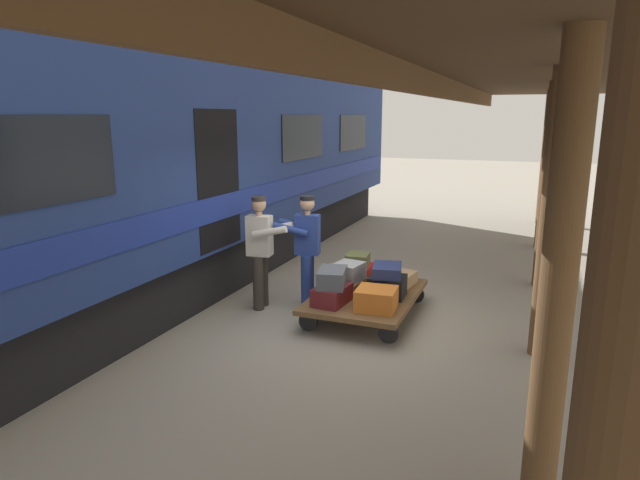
{
  "coord_description": "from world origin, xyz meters",
  "views": [
    {
      "loc": [
        -2.15,
        6.78,
        2.87
      ],
      "look_at": [
        0.61,
        -0.18,
        1.15
      ],
      "focal_mm": 30.65,
      "sensor_mm": 36.0,
      "label": 1
    }
  ],
  "objects_px": {
    "luggage_cart": "(366,297)",
    "suitcase_navy_fabric": "(387,270)",
    "suitcase_gray_aluminum": "(348,272)",
    "suitcase_red_plastic": "(358,273)",
    "suitcase_brown_leather": "(346,286)",
    "suitcase_olive_duffel": "(358,260)",
    "porter_in_overalls": "(306,247)",
    "suitcase_tan_vintage": "(397,279)",
    "suitcase_maroon_trunk": "(332,295)",
    "train_car": "(135,169)",
    "porter_by_door": "(261,248)",
    "suitcase_black_hardshell": "(387,286)",
    "suitcase_orange_carryall": "(376,299)",
    "suitcase_slate_roller": "(332,278)"
  },
  "relations": [
    {
      "from": "suitcase_olive_duffel",
      "to": "porter_in_overalls",
      "type": "height_order",
      "value": "porter_in_overalls"
    },
    {
      "from": "suitcase_red_plastic",
      "to": "porter_by_door",
      "type": "xyz_separation_m",
      "value": [
        1.26,
        0.81,
        0.46
      ]
    },
    {
      "from": "suitcase_brown_leather",
      "to": "suitcase_maroon_trunk",
      "type": "height_order",
      "value": "suitcase_maroon_trunk"
    },
    {
      "from": "suitcase_gray_aluminum",
      "to": "porter_in_overalls",
      "type": "bearing_deg",
      "value": -5.52
    },
    {
      "from": "train_car",
      "to": "porter_in_overalls",
      "type": "xyz_separation_m",
      "value": [
        -2.62,
        -0.57,
        -1.14
      ]
    },
    {
      "from": "luggage_cart",
      "to": "porter_in_overalls",
      "type": "xyz_separation_m",
      "value": [
        0.98,
        -0.09,
        0.63
      ]
    },
    {
      "from": "suitcase_black_hardshell",
      "to": "porter_by_door",
      "type": "relative_size",
      "value": 0.29
    },
    {
      "from": "suitcase_maroon_trunk",
      "to": "suitcase_slate_roller",
      "type": "xyz_separation_m",
      "value": [
        0.0,
        -0.01,
        0.24
      ]
    },
    {
      "from": "suitcase_tan_vintage",
      "to": "porter_in_overalls",
      "type": "relative_size",
      "value": 0.36
    },
    {
      "from": "luggage_cart",
      "to": "suitcase_navy_fabric",
      "type": "bearing_deg",
      "value": -176.33
    },
    {
      "from": "luggage_cart",
      "to": "suitcase_tan_vintage",
      "type": "height_order",
      "value": "suitcase_tan_vintage"
    },
    {
      "from": "suitcase_brown_leather",
      "to": "porter_by_door",
      "type": "relative_size",
      "value": 0.35
    },
    {
      "from": "suitcase_red_plastic",
      "to": "suitcase_brown_leather",
      "type": "bearing_deg",
      "value": 90.0
    },
    {
      "from": "luggage_cart",
      "to": "suitcase_gray_aluminum",
      "type": "distance_m",
      "value": 0.44
    },
    {
      "from": "suitcase_maroon_trunk",
      "to": "porter_in_overalls",
      "type": "xyz_separation_m",
      "value": [
        0.67,
        -0.66,
        0.46
      ]
    },
    {
      "from": "suitcase_olive_duffel",
      "to": "suitcase_navy_fabric",
      "type": "xyz_separation_m",
      "value": [
        -0.61,
        0.53,
        0.03
      ]
    },
    {
      "from": "suitcase_brown_leather",
      "to": "suitcase_gray_aluminum",
      "type": "xyz_separation_m",
      "value": [
        -0.03,
        -0.02,
        0.21
      ]
    },
    {
      "from": "suitcase_brown_leather",
      "to": "porter_by_door",
      "type": "bearing_deg",
      "value": 10.61
    },
    {
      "from": "train_car",
      "to": "suitcase_brown_leather",
      "type": "bearing_deg",
      "value": -171.76
    },
    {
      "from": "suitcase_orange_carryall",
      "to": "suitcase_black_hardshell",
      "type": "bearing_deg",
      "value": -90.0
    },
    {
      "from": "suitcase_gray_aluminum",
      "to": "suitcase_olive_duffel",
      "type": "bearing_deg",
      "value": -86.78
    },
    {
      "from": "suitcase_olive_duffel",
      "to": "porter_in_overalls",
      "type": "xyz_separation_m",
      "value": [
        0.67,
        0.46,
        0.24
      ]
    },
    {
      "from": "suitcase_brown_leather",
      "to": "porter_in_overalls",
      "type": "bearing_deg",
      "value": -7.75
    },
    {
      "from": "train_car",
      "to": "suitcase_slate_roller",
      "type": "distance_m",
      "value": 3.55
    },
    {
      "from": "porter_in_overalls",
      "to": "suitcase_maroon_trunk",
      "type": "bearing_deg",
      "value": 135.04
    },
    {
      "from": "suitcase_maroon_trunk",
      "to": "porter_by_door",
      "type": "xyz_separation_m",
      "value": [
        1.26,
        -0.34,
        0.46
      ]
    },
    {
      "from": "train_car",
      "to": "suitcase_tan_vintage",
      "type": "distance_m",
      "value": 4.37
    },
    {
      "from": "suitcase_slate_roller",
      "to": "suitcase_navy_fabric",
      "type": "xyz_separation_m",
      "value": [
        -0.62,
        -0.59,
        0.01
      ]
    },
    {
      "from": "porter_by_door",
      "to": "suitcase_navy_fabric",
      "type": "bearing_deg",
      "value": -172.25
    },
    {
      "from": "suitcase_olive_duffel",
      "to": "porter_by_door",
      "type": "bearing_deg",
      "value": 31.77
    },
    {
      "from": "suitcase_gray_aluminum",
      "to": "porter_in_overalls",
      "type": "height_order",
      "value": "porter_in_overalls"
    },
    {
      "from": "suitcase_olive_duffel",
      "to": "suitcase_navy_fabric",
      "type": "height_order",
      "value": "suitcase_navy_fabric"
    },
    {
      "from": "suitcase_navy_fabric",
      "to": "porter_in_overalls",
      "type": "distance_m",
      "value": 1.3
    },
    {
      "from": "suitcase_black_hardshell",
      "to": "suitcase_navy_fabric",
      "type": "bearing_deg",
      "value": -51.39
    },
    {
      "from": "suitcase_olive_duffel",
      "to": "porter_by_door",
      "type": "relative_size",
      "value": 0.23
    },
    {
      "from": "suitcase_tan_vintage",
      "to": "suitcase_black_hardshell",
      "type": "xyz_separation_m",
      "value": [
        0.0,
        0.57,
        0.06
      ]
    },
    {
      "from": "suitcase_black_hardshell",
      "to": "porter_by_door",
      "type": "bearing_deg",
      "value": 7.12
    },
    {
      "from": "luggage_cart",
      "to": "porter_by_door",
      "type": "relative_size",
      "value": 1.23
    },
    {
      "from": "suitcase_black_hardshell",
      "to": "suitcase_slate_roller",
      "type": "height_order",
      "value": "suitcase_slate_roller"
    },
    {
      "from": "train_car",
      "to": "suitcase_orange_carryall",
      "type": "xyz_separation_m",
      "value": [
        -3.91,
        0.1,
        -1.58
      ]
    },
    {
      "from": "train_car",
      "to": "suitcase_olive_duffel",
      "type": "xyz_separation_m",
      "value": [
        -3.29,
        -1.02,
        -1.38
      ]
    },
    {
      "from": "luggage_cart",
      "to": "suitcase_gray_aluminum",
      "type": "bearing_deg",
      "value": -4.67
    },
    {
      "from": "suitcase_maroon_trunk",
      "to": "suitcase_red_plastic",
      "type": "bearing_deg",
      "value": -90.0
    },
    {
      "from": "suitcase_orange_carryall",
      "to": "suitcase_olive_duffel",
      "type": "height_order",
      "value": "suitcase_olive_duffel"
    },
    {
      "from": "suitcase_olive_duffel",
      "to": "suitcase_gray_aluminum",
      "type": "relative_size",
      "value": 0.91
    },
    {
      "from": "train_car",
      "to": "porter_by_door",
      "type": "xyz_separation_m",
      "value": [
        -2.03,
        -0.24,
        -1.14
      ]
    },
    {
      "from": "porter_in_overalls",
      "to": "porter_by_door",
      "type": "height_order",
      "value": "same"
    },
    {
      "from": "suitcase_red_plastic",
      "to": "porter_in_overalls",
      "type": "height_order",
      "value": "porter_in_overalls"
    },
    {
      "from": "suitcase_tan_vintage",
      "to": "suitcase_olive_duffel",
      "type": "distance_m",
      "value": 0.67
    },
    {
      "from": "train_car",
      "to": "suitcase_olive_duffel",
      "type": "height_order",
      "value": "train_car"
    }
  ]
}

